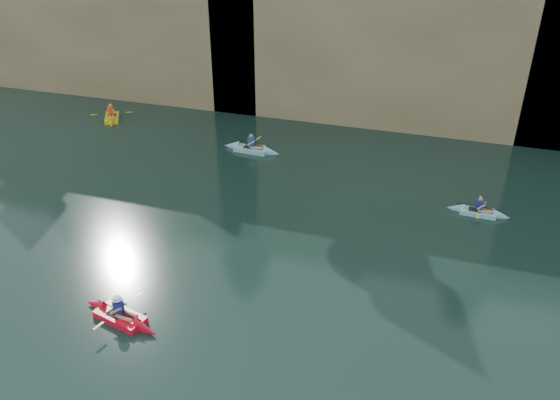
% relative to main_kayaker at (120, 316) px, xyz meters
% --- Properties ---
extents(ground, '(160.00, 160.00, 0.00)m').
position_rel_main_kayaker_xyz_m(ground, '(4.31, -1.10, -0.16)').
color(ground, black).
rests_on(ground, ground).
extents(cliff, '(70.00, 16.00, 12.00)m').
position_rel_main_kayaker_xyz_m(cliff, '(4.31, 28.90, 5.84)').
color(cliff, tan).
rests_on(cliff, ground).
extents(cliff_slab_west, '(26.00, 2.40, 10.56)m').
position_rel_main_kayaker_xyz_m(cliff_slab_west, '(-15.69, 21.50, 5.12)').
color(cliff_slab_west, '#9C875E').
rests_on(cliff_slab_west, ground).
extents(cliff_slab_center, '(24.00, 2.40, 11.40)m').
position_rel_main_kayaker_xyz_m(cliff_slab_center, '(6.31, 21.50, 5.54)').
color(cliff_slab_center, '#9C875E').
rests_on(cliff_slab_center, ground).
extents(sea_cave_west, '(4.50, 1.00, 4.00)m').
position_rel_main_kayaker_xyz_m(sea_cave_west, '(-13.69, 20.85, 1.84)').
color(sea_cave_west, black).
rests_on(sea_cave_west, ground).
extents(sea_cave_center, '(3.50, 1.00, 3.20)m').
position_rel_main_kayaker_xyz_m(sea_cave_center, '(0.31, 20.85, 1.44)').
color(sea_cave_center, black).
rests_on(sea_cave_center, ground).
extents(sea_cave_east, '(5.00, 1.00, 4.50)m').
position_rel_main_kayaker_xyz_m(sea_cave_east, '(14.31, 20.85, 2.09)').
color(sea_cave_east, black).
rests_on(sea_cave_east, ground).
extents(main_kayaker, '(3.33, 2.18, 1.20)m').
position_rel_main_kayaker_xyz_m(main_kayaker, '(0.00, 0.00, 0.00)').
color(main_kayaker, red).
rests_on(main_kayaker, ground).
extents(kayaker_ltblue_near, '(2.79, 2.17, 1.09)m').
position_rel_main_kayaker_xyz_m(kayaker_ltblue_near, '(11.44, 11.29, -0.03)').
color(kayaker_ltblue_near, '#82C6DA').
rests_on(kayaker_ltblue_near, ground).
extents(kayaker_yellow, '(2.38, 3.23, 1.35)m').
position_rel_main_kayaker_xyz_m(kayaker_yellow, '(-11.33, 16.70, 0.01)').
color(kayaker_yellow, yellow).
rests_on(kayaker_yellow, ground).
extents(kayaker_ltblue_mid, '(3.47, 2.55, 1.31)m').
position_rel_main_kayaker_xyz_m(kayaker_ltblue_mid, '(-0.87, 14.74, -0.00)').
color(kayaker_ltblue_mid, '#83C9DC').
rests_on(kayaker_ltblue_mid, ground).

